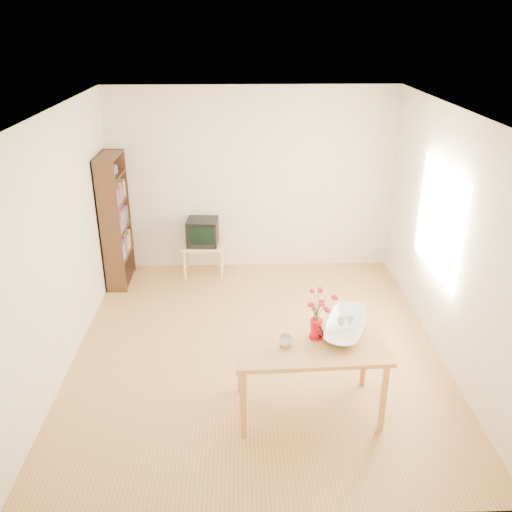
{
  "coord_description": "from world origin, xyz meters",
  "views": [
    {
      "loc": [
        -0.17,
        -5.14,
        3.41
      ],
      "look_at": [
        0.0,
        0.3,
        1.0
      ],
      "focal_mm": 38.0,
      "sensor_mm": 36.0,
      "label": 1
    }
  ],
  "objects_px": {
    "mug": "(286,341)",
    "television": "(203,231)",
    "pitcher": "(316,329)",
    "table": "(309,350)",
    "bowl": "(347,307)"
  },
  "relations": [
    {
      "from": "pitcher",
      "to": "bowl",
      "type": "relative_size",
      "value": 0.38
    },
    {
      "from": "mug",
      "to": "television",
      "type": "bearing_deg",
      "value": -98.94
    },
    {
      "from": "table",
      "to": "bowl",
      "type": "xyz_separation_m",
      "value": [
        0.35,
        0.2,
        0.33
      ]
    },
    {
      "from": "pitcher",
      "to": "table",
      "type": "bearing_deg",
      "value": -154.22
    },
    {
      "from": "table",
      "to": "mug",
      "type": "xyz_separation_m",
      "value": [
        -0.22,
        -0.05,
        0.14
      ]
    },
    {
      "from": "pitcher",
      "to": "mug",
      "type": "relative_size",
      "value": 1.56
    },
    {
      "from": "table",
      "to": "television",
      "type": "height_order",
      "value": "television"
    },
    {
      "from": "bowl",
      "to": "television",
      "type": "xyz_separation_m",
      "value": [
        -1.49,
        2.83,
        -0.34
      ]
    },
    {
      "from": "pitcher",
      "to": "mug",
      "type": "distance_m",
      "value": 0.31
    },
    {
      "from": "mug",
      "to": "bowl",
      "type": "distance_m",
      "value": 0.66
    },
    {
      "from": "television",
      "to": "bowl",
      "type": "bearing_deg",
      "value": -58.62
    },
    {
      "from": "mug",
      "to": "television",
      "type": "distance_m",
      "value": 3.22
    },
    {
      "from": "mug",
      "to": "bowl",
      "type": "relative_size",
      "value": 0.25
    },
    {
      "from": "bowl",
      "to": "television",
      "type": "relative_size",
      "value": 1.15
    },
    {
      "from": "table",
      "to": "mug",
      "type": "bearing_deg",
      "value": -170.0
    }
  ]
}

